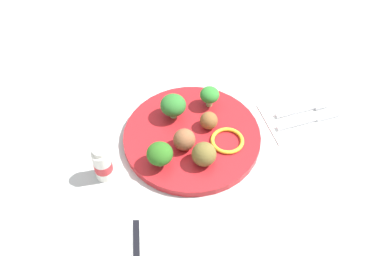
% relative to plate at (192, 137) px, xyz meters
% --- Properties ---
extents(ground_plane, '(4.00, 4.00, 0.00)m').
position_rel_plate_xyz_m(ground_plane, '(0.00, 0.00, -0.01)').
color(ground_plane, '#B2B2AD').
extents(plate, '(0.28, 0.28, 0.02)m').
position_rel_plate_xyz_m(plate, '(0.00, 0.00, 0.00)').
color(plate, red).
rests_on(plate, ground_plane).
extents(broccoli_floret_back_right, '(0.05, 0.05, 0.05)m').
position_rel_plate_xyz_m(broccoli_floret_back_right, '(-0.02, 0.06, 0.04)').
color(broccoli_floret_back_right, '#91C575').
rests_on(broccoli_floret_back_right, plate).
extents(broccoli_floret_far_rim, '(0.04, 0.04, 0.05)m').
position_rel_plate_xyz_m(broccoli_floret_far_rim, '(0.06, 0.07, 0.04)').
color(broccoli_floret_far_rim, '#8DCA71').
rests_on(broccoli_floret_far_rim, plate).
extents(broccoli_floret_near_rim, '(0.05, 0.05, 0.05)m').
position_rel_plate_xyz_m(broccoli_floret_near_rim, '(-0.08, -0.05, 0.04)').
color(broccoli_floret_near_rim, '#92BF7A').
rests_on(broccoli_floret_near_rim, plate).
extents(meatball_back_left, '(0.05, 0.05, 0.05)m').
position_rel_plate_xyz_m(meatball_back_left, '(0.00, -0.07, 0.03)').
color(meatball_back_left, brown).
rests_on(meatball_back_left, plate).
extents(meatball_mid_left, '(0.04, 0.04, 0.04)m').
position_rel_plate_xyz_m(meatball_mid_left, '(0.04, 0.01, 0.03)').
color(meatball_mid_left, brown).
rests_on(meatball_mid_left, plate).
extents(meatball_back_right, '(0.04, 0.04, 0.04)m').
position_rel_plate_xyz_m(meatball_back_right, '(-0.02, -0.03, 0.03)').
color(meatball_back_right, brown).
rests_on(meatball_back_right, plate).
extents(pepper_ring_mid_left, '(0.08, 0.08, 0.01)m').
position_rel_plate_xyz_m(pepper_ring_mid_left, '(0.06, -0.04, 0.01)').
color(pepper_ring_mid_left, yellow).
rests_on(pepper_ring_mid_left, plate).
extents(napkin, '(0.17, 0.12, 0.01)m').
position_rel_plate_xyz_m(napkin, '(0.25, -0.01, -0.01)').
color(napkin, white).
rests_on(napkin, ground_plane).
extents(fork, '(0.12, 0.02, 0.01)m').
position_rel_plate_xyz_m(fork, '(0.26, 0.00, -0.00)').
color(fork, silver).
rests_on(fork, napkin).
extents(knife, '(0.15, 0.02, 0.01)m').
position_rel_plate_xyz_m(knife, '(0.26, -0.03, -0.00)').
color(knife, silver).
rests_on(knife, napkin).
extents(yogurt_bottle, '(0.04, 0.04, 0.08)m').
position_rel_plate_xyz_m(yogurt_bottle, '(-0.19, -0.03, 0.03)').
color(yogurt_bottle, white).
rests_on(yogurt_bottle, ground_plane).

